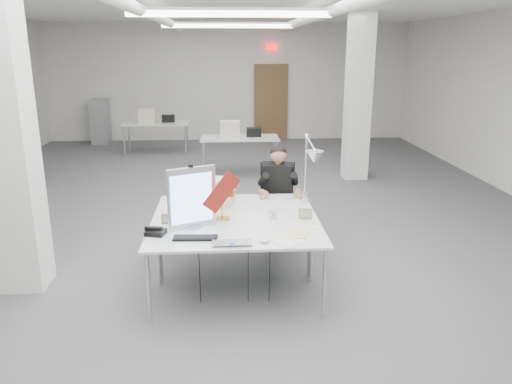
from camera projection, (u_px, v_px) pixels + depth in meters
room_shell at (234, 108)px, 7.26m from camera, size 10.04×14.04×3.24m
desk_main at (236, 234)px, 5.01m from camera, size 1.80×0.90×0.02m
desk_second at (234, 206)px, 5.87m from camera, size 1.80×0.90×0.02m
bg_desk_a at (240, 138)px, 10.29m from camera, size 1.60×0.80×0.02m
bg_desk_b at (156, 123)px, 12.28m from camera, size 1.60×0.80×0.02m
filing_cabinet at (100, 121)px, 13.61m from camera, size 0.45×0.55×1.20m
office_chair at (278, 202)px, 6.61m from camera, size 0.68×0.68×1.14m
seated_person at (278, 179)px, 6.47m from camera, size 0.67×0.76×0.98m
monitor at (192, 198)px, 5.08m from camera, size 0.49×0.26×0.63m
pennant at (222, 192)px, 5.04m from camera, size 0.40×0.14×0.45m
keyboard at (195, 238)px, 4.84m from camera, size 0.44×0.17×0.02m
laptop at (232, 246)px, 4.64m from camera, size 0.38×0.25×0.03m
mouse at (265, 241)px, 4.74m from camera, size 0.09×0.06×0.04m
bankers_lamp at (222, 205)px, 5.35m from camera, size 0.31×0.20×0.32m
desk_phone at (156, 232)px, 4.95m from camera, size 0.22×0.21×0.05m
picture_frame_left at (167, 219)px, 5.26m from camera, size 0.13×0.04×0.10m
picture_frame_right at (305, 214)px, 5.39m from camera, size 0.15×0.06×0.11m
desk_clock at (273, 214)px, 5.41m from camera, size 0.10×0.06×0.09m
paper_stack_a at (285, 241)px, 4.79m from camera, size 0.38×0.40×0.01m
paper_stack_b at (298, 233)px, 4.98m from camera, size 0.27×0.32×0.01m
paper_stack_c at (310, 227)px, 5.15m from camera, size 0.20×0.16×0.01m
beige_monitor at (218, 192)px, 5.83m from camera, size 0.39×0.38×0.32m
architect_lamp at (309, 174)px, 5.65m from camera, size 0.35×0.67×0.82m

